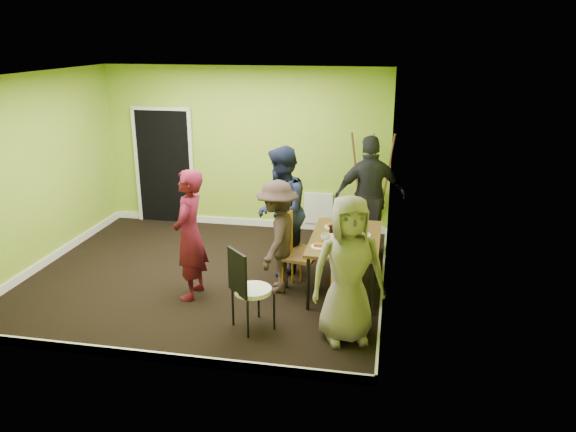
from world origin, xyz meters
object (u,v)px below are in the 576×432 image
at_px(easel, 371,186).
at_px(person_standing, 190,235).
at_px(chair_bentwood, 247,286).
at_px(person_back_end, 370,196).
at_px(chair_left_near, 294,248).
at_px(blue_bottle, 361,238).
at_px(person_left_near, 277,237).
at_px(person_left_far, 281,211).
at_px(chair_left_far, 290,243).
at_px(chair_front_end, 346,292).
at_px(dining_table, 345,241).
at_px(orange_bottle, 343,228).
at_px(chair_back_end, 366,216).
at_px(person_front_end, 348,270).
at_px(thermos, 345,230).

height_order(easel, person_standing, easel).
xyz_separation_m(chair_bentwood, person_back_end, (1.25, 2.64, 0.38)).
bearing_deg(chair_left_near, blue_bottle, 89.37).
bearing_deg(chair_bentwood, person_left_near, 129.15).
xyz_separation_m(chair_left_near, person_left_far, (-0.29, 0.57, 0.33)).
bearing_deg(chair_left_far, chair_front_end, 44.05).
bearing_deg(easel, chair_front_end, -92.16).
relative_size(dining_table, orange_bottle, 18.47).
bearing_deg(person_back_end, chair_front_end, 71.77).
bearing_deg(dining_table, blue_bottle, -54.71).
relative_size(chair_left_far, chair_front_end, 1.02).
xyz_separation_m(blue_bottle, person_standing, (-2.17, -0.27, -0.00)).
bearing_deg(person_left_far, blue_bottle, 51.27).
relative_size(chair_front_end, blue_bottle, 3.89).
height_order(easel, orange_bottle, easel).
relative_size(person_left_far, person_left_near, 1.21).
distance_m(chair_back_end, person_left_near, 1.72).
distance_m(easel, person_standing, 3.45).
xyz_separation_m(dining_table, person_back_end, (0.25, 1.34, 0.24)).
bearing_deg(chair_back_end, person_standing, 58.78).
distance_m(chair_left_near, person_back_end, 1.77).
bearing_deg(person_front_end, chair_front_end, 81.06).
bearing_deg(easel, blue_bottle, -90.20).
relative_size(chair_left_near, chair_bentwood, 1.04).
relative_size(chair_left_near, person_back_end, 0.56).
height_order(chair_left_near, chair_front_end, chair_left_near).
height_order(person_left_far, person_left_near, person_left_far).
bearing_deg(blue_bottle, chair_left_far, 147.93).
height_order(chair_back_end, person_front_end, person_front_end).
bearing_deg(chair_back_end, chair_left_near, 75.57).
bearing_deg(chair_left_far, person_standing, -39.96).
bearing_deg(person_front_end, person_back_end, 68.83).
bearing_deg(orange_bottle, blue_bottle, -62.74).
relative_size(dining_table, chair_bentwood, 1.49).
relative_size(chair_left_far, chair_left_near, 0.82).
bearing_deg(chair_bentwood, blue_bottle, 84.23).
xyz_separation_m(chair_left_near, person_standing, (-1.28, -0.45, 0.27)).
bearing_deg(blue_bottle, easel, 89.80).
xyz_separation_m(dining_table, chair_left_near, (-0.67, -0.13, -0.11)).
relative_size(chair_bentwood, thermos, 4.41).
height_order(chair_left_far, person_left_near, person_left_near).
distance_m(chair_front_end, thermos, 1.11).
bearing_deg(thermos, blue_bottle, -47.93).
relative_size(blue_bottle, orange_bottle, 2.68).
distance_m(easel, person_left_near, 2.54).
xyz_separation_m(orange_bottle, person_left_near, (-0.82, -0.42, -0.03)).
height_order(chair_back_end, easel, easel).
relative_size(dining_table, thermos, 6.56).
xyz_separation_m(person_standing, person_left_far, (0.99, 1.02, 0.06)).
distance_m(dining_table, thermos, 0.18).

